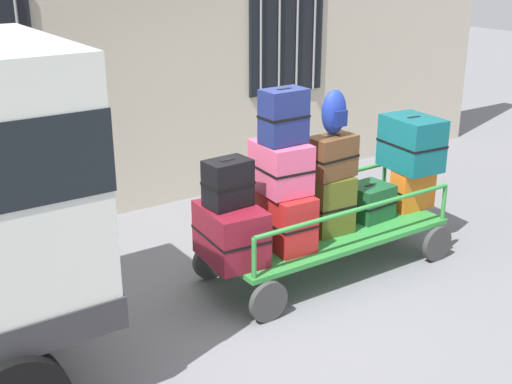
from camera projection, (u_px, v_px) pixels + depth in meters
The scene contains 15 objects.
ground_plane at pixel (271, 295), 6.49m from camera, with size 40.00×40.00×0.00m, color slate.
building_wall at pixel (128, 6), 7.89m from camera, with size 12.00×0.38×5.00m.
luggage_cart at pixel (327, 237), 6.90m from camera, with size 2.58×1.07×0.43m.
cart_railing at pixel (329, 200), 6.76m from camera, with size 2.46×0.93×0.40m.
suitcase_left_bottom at pixel (231, 233), 6.16m from camera, with size 0.55×0.73×0.52m.
suitcase_left_middle at pixel (228, 183), 6.03m from camera, with size 0.42×0.30×0.43m.
suitcase_midleft_bottom at pixel (282, 218), 6.47m from camera, with size 0.42×0.71×0.54m.
suitcase_midleft_middle at pixel (281, 167), 6.32m from camera, with size 0.47×0.58×0.48m.
suitcase_midleft_top at pixel (284, 116), 6.12m from camera, with size 0.42×0.27×0.51m.
suitcase_center_bottom at pixel (328, 203), 6.79m from camera, with size 0.45×0.46×0.59m.
suitcase_center_middle at pixel (332, 156), 6.58m from camera, with size 0.49×0.31×0.42m.
suitcase_midright_bottom at pixel (370, 201), 7.14m from camera, with size 0.46×0.42×0.37m.
suitcase_right_bottom at pixel (413, 189), 7.39m from camera, with size 0.48×0.29×0.44m.
suitcase_right_middle at pixel (412, 143), 7.27m from camera, with size 0.52×0.67×0.58m.
backpack at pixel (334, 112), 6.47m from camera, with size 0.27×0.22×0.44m.
Camera 1 is at (-3.35, -4.67, 3.17)m, focal length 47.32 mm.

